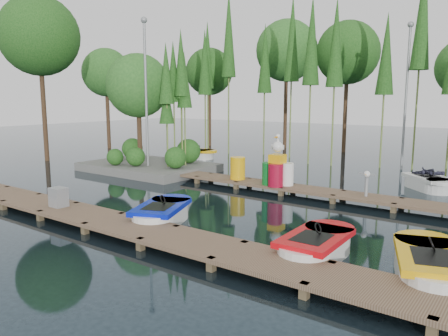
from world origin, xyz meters
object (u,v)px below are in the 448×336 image
Objects in this scene: utility_cabinet at (58,197)px; yellow_barrel at (238,168)px; boat_yellow_far at (197,154)px; drum_cluster at (277,170)px; island at (147,106)px; boat_blue at (162,214)px; boat_red at (316,247)px.

yellow_barrel is at bearing 75.11° from utility_cabinet.
drum_cluster is (8.64, -5.61, 0.60)m from boat_yellow_far.
island is 5.54m from boat_yellow_far.
boat_blue is 4.93× the size of utility_cabinet.
drum_cluster reaches higher than yellow_barrel.
yellow_barrel reaches higher than boat_red.
boat_red is 1.34× the size of drum_cluster.
drum_cluster is (-4.10, 5.46, 0.62)m from boat_red.
boat_yellow_far is at bearing 98.40° from island.
boat_red is 2.88× the size of yellow_barrel.
utility_cabinet is at bearing -45.72° from boat_yellow_far.
boat_yellow_far is (-7.94, 11.13, 0.02)m from boat_blue.
boat_red is 0.99× the size of boat_yellow_far.
boat_yellow_far is (-0.69, 4.66, -2.91)m from island.
boat_red is at bearing -42.96° from yellow_barrel.
boat_blue is 1.11× the size of boat_red.
boat_red is at bearing -22.07° from boat_blue.
boat_blue is at bearing 23.28° from utility_cabinet.
boat_red is 6.85m from drum_cluster.
island is at bearing 115.50° from boat_blue.
island is 7.39× the size of yellow_barrel.
island is 3.44× the size of drum_cluster.
drum_cluster reaches higher than boat_yellow_far.
island is 13.96m from boat_red.
boat_blue is (7.25, -6.46, -2.93)m from island.
utility_cabinet is at bearing -61.87° from island.
island reaches higher than boat_blue.
drum_cluster reaches higher than utility_cabinet.
drum_cluster is at bearing 125.73° from boat_red.
utility_cabinet is (-7.89, -1.39, 0.34)m from boat_red.
boat_blue is at bearing 179.55° from boat_red.
yellow_barrel is at bearing 79.40° from boat_blue.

